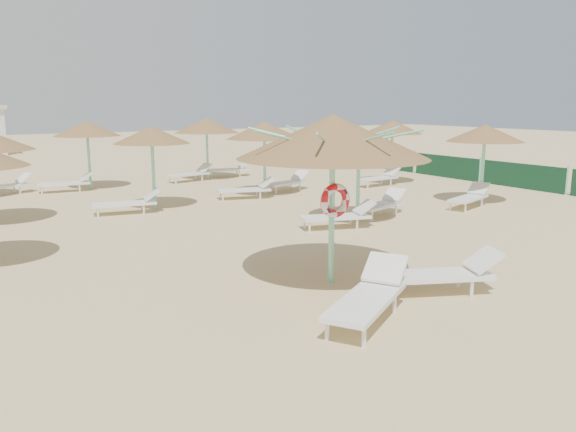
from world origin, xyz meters
TOP-DOWN VIEW (x-y plane):
  - ground at (0.00, 0.00)m, footprint 120.00×120.00m
  - main_palapa at (0.32, 0.25)m, footprint 3.54×3.54m
  - lounger_main_a at (-0.26, -1.58)m, footprint 2.31×1.77m
  - lounger_main_b at (1.65, -1.32)m, footprint 2.25×1.47m
  - palapa_field at (1.96, 10.02)m, footprint 19.36×13.73m
  - windbreak_fence at (14.00, 9.96)m, footprint 0.08×19.84m

SIDE VIEW (x-z plane):
  - ground at x=0.00m, z-range 0.00..0.00m
  - lounger_main_b at x=1.65m, z-range -0.02..0.77m
  - lounger_main_a at x=-0.26m, z-range -0.02..0.81m
  - windbreak_fence at x=14.00m, z-range -0.05..1.05m
  - palapa_field at x=1.96m, z-range 0.94..3.66m
  - main_palapa at x=0.32m, z-range 1.18..4.35m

